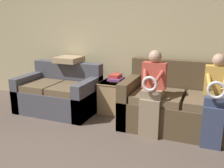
# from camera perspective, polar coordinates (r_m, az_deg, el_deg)

# --- Properties ---
(wall_back) EXTENTS (7.03, 0.06, 2.55)m
(wall_back) POSITION_cam_1_polar(r_m,az_deg,el_deg) (4.58, 2.02, 10.22)
(wall_back) COLOR #C6B789
(wall_back) RESTS_ON ground_plane
(couch_main) EXTENTS (1.83, 0.95, 1.00)m
(couch_main) POSITION_cam_1_polar(r_m,az_deg,el_deg) (3.96, 16.15, -4.86)
(couch_main) COLOR brown
(couch_main) RESTS_ON ground_plane
(couch_side) EXTENTS (1.38, 0.90, 0.85)m
(couch_side) POSITION_cam_1_polar(r_m,az_deg,el_deg) (4.63, -11.89, -2.24)
(couch_side) COLOR #4C4C56
(couch_side) RESTS_ON ground_plane
(child_left_seated) EXTENTS (0.34, 0.38, 1.21)m
(child_left_seated) POSITION_cam_1_polar(r_m,az_deg,el_deg) (3.54, 9.20, -1.33)
(child_left_seated) COLOR gray
(child_left_seated) RESTS_ON ground_plane
(child_right_seated) EXTENTS (0.31, 0.37, 1.21)m
(child_right_seated) POSITION_cam_1_polar(r_m,az_deg,el_deg) (3.46, 22.51, -2.73)
(child_right_seated) COLOR #384260
(child_right_seated) RESTS_ON ground_plane
(side_shelf) EXTENTS (0.52, 0.54, 0.56)m
(side_shelf) POSITION_cam_1_polar(r_m,az_deg,el_deg) (4.46, 0.83, -2.84)
(side_shelf) COLOR tan
(side_shelf) RESTS_ON ground_plane
(book_stack) EXTENTS (0.23, 0.30, 0.13)m
(book_stack) POSITION_cam_1_polar(r_m,az_deg,el_deg) (4.37, 0.90, 1.34)
(book_stack) COLOR gold
(book_stack) RESTS_ON side_shelf
(throw_pillow) EXTENTS (0.44, 0.44, 0.10)m
(throw_pillow) POSITION_cam_1_polar(r_m,az_deg,el_deg) (4.74, -9.83, 5.55)
(throw_pillow) COLOR tan
(throw_pillow) RESTS_ON couch_side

